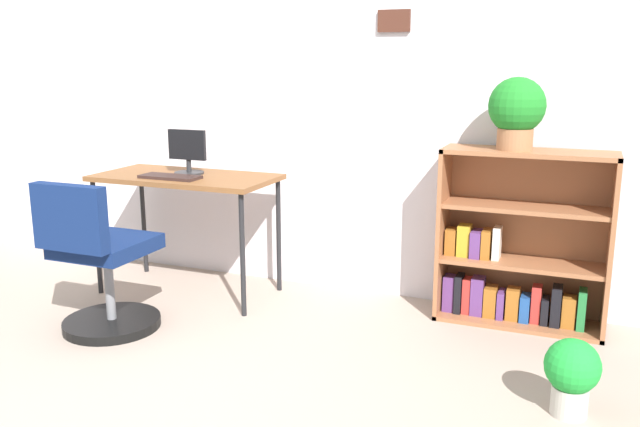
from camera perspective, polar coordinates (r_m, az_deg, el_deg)
name	(u,v)px	position (r m, az deg, el deg)	size (l,w,h in m)	color
wall_back	(279,100)	(4.29, -3.54, 9.66)	(5.20, 0.12, 2.36)	silver
desk	(186,185)	(4.15, -11.41, 2.40)	(1.10, 0.55, 0.75)	brown
monitor	(188,153)	(4.16, -11.27, 5.13)	(0.25, 0.18, 0.27)	#262628
keyboard	(170,177)	(4.04, -12.71, 3.08)	(0.37, 0.14, 0.02)	#30201C
office_chair	(100,268)	(3.71, -18.32, -4.42)	(0.52, 0.55, 0.84)	black
bookshelf_low	(519,248)	(3.82, 16.65, -2.89)	(0.90, 0.30, 0.97)	#965C3A
potted_plant_on_shelf	(517,110)	(3.64, 16.49, 8.50)	(0.30, 0.30, 0.38)	#9E6642
potted_plant_floor	(572,373)	(2.97, 20.77, -12.64)	(0.23, 0.23, 0.33)	#B7B2A8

